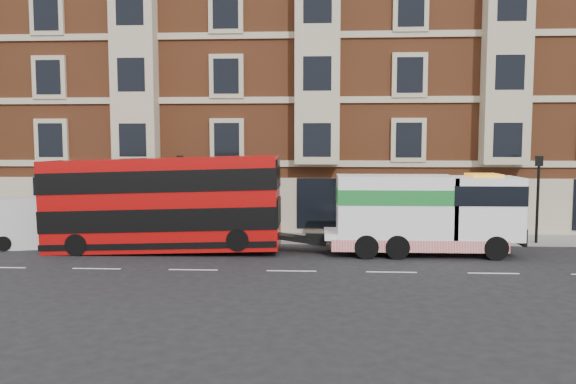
% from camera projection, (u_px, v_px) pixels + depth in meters
% --- Properties ---
extents(ground, '(120.00, 120.00, 0.00)m').
position_uv_depth(ground, '(291.00, 271.00, 22.56)').
color(ground, black).
rests_on(ground, ground).
extents(sidewalk, '(90.00, 3.00, 0.15)m').
position_uv_depth(sidewalk, '(298.00, 238.00, 30.02)').
color(sidewalk, slate).
rests_on(sidewalk, ground).
extents(victorian_terrace, '(45.00, 12.00, 20.40)m').
position_uv_depth(victorian_terrace, '(310.00, 67.00, 36.58)').
color(victorian_terrace, brown).
rests_on(victorian_terrace, ground).
extents(lamp_post_west, '(0.35, 0.15, 4.35)m').
position_uv_depth(lamp_post_west, '(180.00, 191.00, 28.81)').
color(lamp_post_west, black).
rests_on(lamp_post_west, sidewalk).
extents(lamp_post_east, '(0.35, 0.15, 4.35)m').
position_uv_depth(lamp_post_east, '(538.00, 193.00, 27.88)').
color(lamp_post_east, black).
rests_on(lamp_post_east, sidewalk).
extents(double_decker_bus, '(10.97, 2.52, 4.44)m').
position_uv_depth(double_decker_bus, '(163.00, 202.00, 26.36)').
color(double_decker_bus, '#A40909').
rests_on(double_decker_bus, ground).
extents(tow_truck, '(8.78, 2.59, 3.66)m').
position_uv_depth(tow_truck, '(421.00, 213.00, 25.77)').
color(tow_truck, white).
rests_on(tow_truck, ground).
extents(box_van, '(5.08, 3.06, 2.47)m').
position_uv_depth(box_van, '(41.00, 222.00, 27.84)').
color(box_van, silver).
rests_on(box_van, ground).
extents(pedestrian, '(0.69, 0.50, 1.77)m').
position_uv_depth(pedestrian, '(75.00, 219.00, 30.16)').
color(pedestrian, '#1D1A34').
rests_on(pedestrian, sidewalk).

